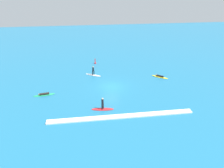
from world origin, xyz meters
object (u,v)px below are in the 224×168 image
object	(u,v)px
surfer_on_green_board	(44,94)
marker_buoy	(95,63)
surfer_on_yellow_board	(160,77)
surfer_on_white_board	(93,73)
surfer_on_red_board	(103,107)

from	to	relation	value
surfer_on_green_board	marker_buoy	world-z (taller)	marker_buoy
marker_buoy	surfer_on_yellow_board	bearing A→B (deg)	-38.57
surfer_on_green_board	marker_buoy	xyz separation A→B (m)	(8.91, 13.49, 0.10)
surfer_on_white_board	marker_buoy	world-z (taller)	surfer_on_white_board
surfer_on_red_board	surfer_on_yellow_board	world-z (taller)	surfer_on_red_board
surfer_on_red_board	marker_buoy	distance (m)	18.90
surfer_on_green_board	surfer_on_red_board	bearing A→B (deg)	139.17
surfer_on_red_board	surfer_on_yellow_board	bearing A→B (deg)	-133.05
surfer_on_red_board	surfer_on_green_board	size ratio (longest dim) A/B	0.95
surfer_on_yellow_board	marker_buoy	distance (m)	14.68
surfer_on_yellow_board	surfer_on_white_board	xyz separation A→B (m)	(-12.27, 2.66, 0.31)
surfer_on_green_board	surfer_on_yellow_board	bearing A→B (deg)	-176.88
surfer_on_red_board	surfer_on_yellow_board	xyz separation A→B (m)	(11.71, 9.75, -0.28)
surfer_on_yellow_board	surfer_on_white_board	bearing A→B (deg)	28.06
surfer_on_red_board	surfer_on_white_board	bearing A→B (deg)	-80.22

